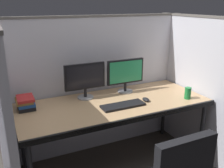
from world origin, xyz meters
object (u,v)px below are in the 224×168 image
Objects in this scene: monitor_right at (125,73)px; keyboard_main at (123,105)px; soda_can at (188,93)px; computer_mouse at (146,100)px; monitor_left at (85,78)px; book_stack at (25,103)px; desk at (115,107)px.

monitor_right is 1.00× the size of keyboard_main.
computer_mouse is at bearing 163.77° from soda_can.
soda_can reaches higher than computer_mouse.
keyboard_main is 0.28m from computer_mouse.
monitor_left is 0.62m from book_stack.
soda_can is at bearing -16.18° from book_stack.
desk is 0.78m from soda_can.
monitor_left is 1.96× the size of book_stack.
monitor_right is at bearing 0.37° from book_stack.
desk is at bearing 162.75° from computer_mouse.
monitor_left is at bearing 153.79° from soda_can.
soda_can is (0.71, -0.10, 0.05)m from keyboard_main.
monitor_left is 1.00× the size of monitor_right.
computer_mouse is 0.79× the size of soda_can.
keyboard_main is at bearing -175.51° from computer_mouse.
book_stack is (-1.07, -0.01, -0.16)m from monitor_right.
book_stack is (-1.13, 0.33, 0.04)m from computer_mouse.
monitor_left is at bearing 131.19° from desk.
book_stack reaches higher than keyboard_main.
computer_mouse is (0.53, -0.35, -0.20)m from monitor_left.
soda_can is at bearing -16.65° from desk.
keyboard_main is 1.96× the size of book_stack.
monitor_left and monitor_right have the same top height.
monitor_right is at bearing 100.31° from computer_mouse.
book_stack is at bearing 164.25° from desk.
monitor_right reaches higher than book_stack.
desk is at bearing -48.81° from monitor_left.
monitor_left is 1.00× the size of keyboard_main.
keyboard_main is at bearing 171.63° from soda_can.
keyboard_main is 4.48× the size of computer_mouse.
monitor_left is 4.48× the size of computer_mouse.
monitor_left is (-0.22, 0.25, 0.27)m from desk.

